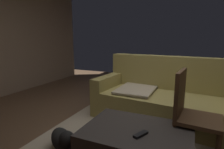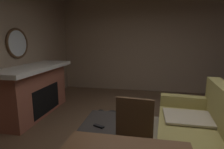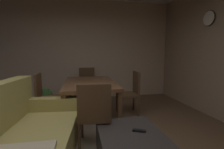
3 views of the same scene
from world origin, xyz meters
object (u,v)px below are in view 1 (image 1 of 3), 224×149
(tv_remote, at_px, (141,134))
(small_dog, at_px, (62,139))
(ottoman_coffee_table, at_px, (137,147))
(dining_chair_west, at_px, (190,109))
(couch, at_px, (163,98))

(tv_remote, height_order, small_dog, tv_remote)
(ottoman_coffee_table, relative_size, dining_chair_west, 1.11)
(dining_chair_west, bearing_deg, couch, 115.54)
(small_dog, bearing_deg, dining_chair_west, 23.99)
(couch, bearing_deg, tv_remote, -89.12)
(dining_chair_west, relative_size, small_dog, 1.90)
(ottoman_coffee_table, xyz_separation_m, dining_chair_west, (0.45, 0.39, 0.33))
(tv_remote, bearing_deg, small_dog, -152.44)
(tv_remote, xyz_separation_m, small_dog, (-0.85, -0.05, -0.23))
(tv_remote, xyz_separation_m, dining_chair_west, (0.39, 0.50, 0.12))
(ottoman_coffee_table, height_order, dining_chair_west, dining_chair_west)
(couch, height_order, ottoman_coffee_table, couch)
(small_dog, bearing_deg, couch, 59.44)
(dining_chair_west, distance_m, small_dog, 1.40)
(couch, distance_m, small_dog, 1.65)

